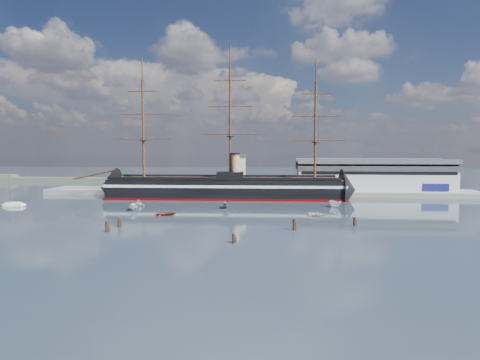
{
  "coord_description": "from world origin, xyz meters",
  "views": [
    {
      "loc": [
        18.55,
        -92.24,
        18.44
      ],
      "look_at": [
        6.48,
        35.0,
        9.0
      ],
      "focal_mm": 30.0,
      "sensor_mm": 36.0,
      "label": 1
    }
  ],
  "objects": [
    {
      "name": "motorboat_e",
      "position": [
        29.75,
        21.16,
        0.0
      ],
      "size": [
        2.95,
        3.57,
        1.57
      ],
      "primitive_type": "imported",
      "rotation": [
        0.0,
        0.0,
        1.0
      ],
      "color": "silver",
      "rests_on": "ground"
    },
    {
      "name": "warship",
      "position": [
        -3.39,
        60.0,
        4.04
      ],
      "size": [
        113.12,
        18.93,
        53.94
      ],
      "rotation": [
        0.0,
        0.0,
        0.03
      ],
      "color": "black",
      "rests_on": "ground"
    },
    {
      "name": "motorboat_d",
      "position": [
        -27.18,
        35.34,
        0.0
      ],
      "size": [
        7.08,
        6.43,
        2.46
      ],
      "primitive_type": "imported",
      "rotation": [
        0.0,
        0.0,
        0.67
      ],
      "color": "white",
      "rests_on": "ground"
    },
    {
      "name": "quay_tower",
      "position": [
        3.0,
        73.0,
        9.75
      ],
      "size": [
        5.0,
        5.0,
        15.0
      ],
      "color": "silver",
      "rests_on": "ground"
    },
    {
      "name": "piling_extra",
      "position": [
        -19.57,
        0.24,
        0.0
      ],
      "size": [
        0.64,
        0.64,
        2.91
      ],
      "primitive_type": "cylinder",
      "color": "black",
      "rests_on": "ground"
    },
    {
      "name": "motorboat_a",
      "position": [
        -25.65,
        26.47,
        0.0
      ],
      "size": [
        7.17,
        3.86,
        2.72
      ],
      "primitive_type": "imported",
      "rotation": [
        0.0,
        0.0,
        0.21
      ],
      "color": "beige",
      "rests_on": "ground"
    },
    {
      "name": "warehouse",
      "position": [
        58.0,
        80.0,
        7.98
      ],
      "size": [
        63.0,
        21.0,
        11.6
      ],
      "color": "#B7BABC",
      "rests_on": "ground"
    },
    {
      "name": "motorboat_f",
      "position": [
        37.22,
        39.32,
        0.0
      ],
      "size": [
        7.27,
        4.95,
        2.73
      ],
      "primitive_type": "imported",
      "rotation": [
        0.0,
        0.0,
        0.4
      ],
      "color": "white",
      "rests_on": "ground"
    },
    {
      "name": "piling_near_mid",
      "position": [
        9.87,
        -14.01,
        0.0
      ],
      "size": [
        0.64,
        0.64,
        2.57
      ],
      "primitive_type": "cylinder",
      "color": "black",
      "rests_on": "ground"
    },
    {
      "name": "shoreline",
      "position": [
        -139.23,
        135.0,
        1.45
      ],
      "size": [
        120.0,
        10.0,
        4.0
      ],
      "color": "#3F4C38",
      "rests_on": "ground"
    },
    {
      "name": "motorboat_b",
      "position": [
        -13.09,
        17.81,
        0.0
      ],
      "size": [
        2.27,
        3.73,
        1.63
      ],
      "primitive_type": "imported",
      "rotation": [
        0.0,
        0.0,
        1.84
      ],
      "color": "#973428",
      "rests_on": "ground"
    },
    {
      "name": "sailboat",
      "position": [
        -68.38,
        31.61,
        0.65
      ],
      "size": [
        6.57,
        2.58,
        10.24
      ],
      "rotation": [
        0.0,
        0.0,
        0.11
      ],
      "color": "silver",
      "rests_on": "ground"
    },
    {
      "name": "piling_near_right",
      "position": [
        22.34,
        0.2,
        0.0
      ],
      "size": [
        0.64,
        0.64,
        3.3
      ],
      "primitive_type": "cylinder",
      "color": "black",
      "rests_on": "ground"
    },
    {
      "name": "piling_near_left",
      "position": [
        -19.86,
        -6.13,
        0.0
      ],
      "size": [
        0.64,
        0.64,
        3.25
      ],
      "primitive_type": "cylinder",
      "color": "black",
      "rests_on": "ground"
    },
    {
      "name": "ground",
      "position": [
        0.0,
        40.0,
        0.0
      ],
      "size": [
        600.0,
        600.0,
        0.0
      ],
      "primitive_type": "plane",
      "color": "#1A2833",
      "rests_on": "ground"
    },
    {
      "name": "motorboat_c",
      "position": [
        2.23,
        33.91,
        0.0
      ],
      "size": [
        6.77,
        3.08,
        2.62
      ],
      "primitive_type": "imported",
      "rotation": [
        0.0,
        0.0,
        0.11
      ],
      "color": "slate",
      "rests_on": "ground"
    },
    {
      "name": "quay",
      "position": [
        10.0,
        76.0,
        0.0
      ],
      "size": [
        180.0,
        18.0,
        2.0
      ],
      "primitive_type": "cube",
      "color": "slate",
      "rests_on": "ground"
    },
    {
      "name": "piling_far_right",
      "position": [
        37.3,
        6.95,
        0.0
      ],
      "size": [
        0.64,
        0.64,
        2.87
      ],
      "primitive_type": "cylinder",
      "color": "black",
      "rests_on": "ground"
    }
  ]
}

